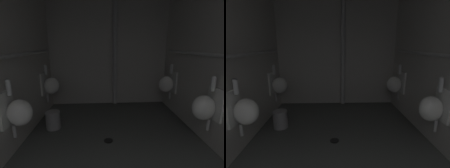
{
  "view_description": "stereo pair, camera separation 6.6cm",
  "coord_description": "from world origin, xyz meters",
  "views": [
    {
      "loc": [
        -0.17,
        -0.07,
        1.43
      ],
      "look_at": [
        -0.03,
        2.14,
        0.89
      ],
      "focal_mm": 26.83,
      "sensor_mm": 36.0,
      "label": 1
    },
    {
      "loc": [
        -0.1,
        -0.07,
        1.43
      ],
      "look_at": [
        -0.03,
        2.14,
        0.89
      ],
      "focal_mm": 26.83,
      "sensor_mm": 36.0,
      "label": 2
    }
  ],
  "objects": [
    {
      "name": "urinal_right_mid",
      "position": [
        1.2,
        1.94,
        0.61
      ],
      "size": [
        0.32,
        0.3,
        0.76
      ],
      "color": "white"
    },
    {
      "name": "urinal_right_far",
      "position": [
        1.2,
        3.26,
        0.61
      ],
      "size": [
        0.32,
        0.3,
        0.76
      ],
      "color": "white"
    },
    {
      "name": "floor_drain",
      "position": [
        -0.08,
        2.18,
        0.0
      ],
      "size": [
        0.14,
        0.14,
        0.01
      ],
      "primitive_type": "cylinder",
      "color": "black",
      "rests_on": "ground"
    },
    {
      "name": "floor",
      "position": [
        0.0,
        1.92,
        -0.04
      ],
      "size": [
        2.82,
        3.95,
        0.08
      ],
      "primitive_type": "cube",
      "color": "#4C4F4C",
      "rests_on": "ground"
    },
    {
      "name": "supply_pipe_left",
      "position": [
        -1.29,
        1.92,
        1.28
      ],
      "size": [
        0.06,
        3.16,
        0.06
      ],
      "color": "#B2B2B2"
    },
    {
      "name": "standpipe_back_wall",
      "position": [
        0.14,
        3.75,
        1.19
      ],
      "size": [
        0.1,
        0.1,
        2.33
      ],
      "primitive_type": "cylinder",
      "color": "#B2B2B2",
      "rests_on": "ground"
    },
    {
      "name": "urinal_left_mid",
      "position": [
        -1.2,
        1.92,
        0.61
      ],
      "size": [
        0.32,
        0.3,
        0.76
      ],
      "color": "white"
    },
    {
      "name": "urinal_left_far",
      "position": [
        -1.2,
        3.27,
        0.61
      ],
      "size": [
        0.32,
        0.3,
        0.76
      ],
      "color": "white"
    },
    {
      "name": "waste_bin",
      "position": [
        -1.01,
        2.63,
        0.15
      ],
      "size": [
        0.24,
        0.24,
        0.3
      ],
      "primitive_type": "cylinder",
      "color": "gray",
      "rests_on": "ground"
    },
    {
      "name": "wall_back",
      "position": [
        0.0,
        3.86,
        1.19
      ],
      "size": [
        2.82,
        0.06,
        2.38
      ],
      "primitive_type": "cube",
      "color": "#B6B2AC",
      "rests_on": "ground"
    },
    {
      "name": "supply_pipe_right",
      "position": [
        1.29,
        1.9,
        1.28
      ],
      "size": [
        0.06,
        3.19,
        0.06
      ],
      "color": "#B2B2B2"
    }
  ]
}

